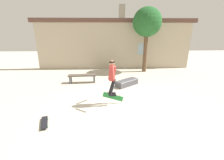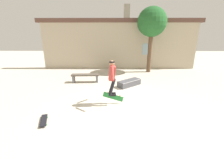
{
  "view_description": "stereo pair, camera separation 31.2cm",
  "coord_description": "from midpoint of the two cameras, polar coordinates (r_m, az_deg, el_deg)",
  "views": [
    {
      "loc": [
        -0.74,
        -5.21,
        2.9
      ],
      "look_at": [
        -0.5,
        0.52,
        1.08
      ],
      "focal_mm": 24.0,
      "sensor_mm": 36.0,
      "label": 1
    },
    {
      "loc": [
        -0.43,
        -5.22,
        2.9
      ],
      "look_at": [
        -0.5,
        0.52,
        1.08
      ],
      "focal_mm": 24.0,
      "sensor_mm": 36.0,
      "label": 2
    }
  ],
  "objects": [
    {
      "name": "park_bench",
      "position": [
        9.21,
        -12.21,
        1.18
      ],
      "size": [
        1.68,
        0.51,
        0.51
      ],
      "rotation": [
        0.0,
        0.0,
        0.06
      ],
      "color": "brown",
      "rests_on": "ground_plane"
    },
    {
      "name": "ground_plane",
      "position": [
        6.0,
        3.55,
        -11.41
      ],
      "size": [
        40.0,
        40.0,
        0.0
      ],
      "primitive_type": "plane",
      "color": "beige"
    },
    {
      "name": "skate_ledge",
      "position": [
        8.61,
        4.67,
        -1.01
      ],
      "size": [
        1.43,
        1.3,
        0.33
      ],
      "rotation": [
        0.0,
        0.0,
        0.68
      ],
      "color": "#4C4C51",
      "rests_on": "ground_plane"
    },
    {
      "name": "skateboard_resting",
      "position": [
        5.68,
        -25.86,
        -14.31
      ],
      "size": [
        0.44,
        0.79,
        0.08
      ],
      "rotation": [
        0.0,
        0.0,
        1.91
      ],
      "color": "black",
      "rests_on": "ground_plane"
    },
    {
      "name": "building_backdrop",
      "position": [
        12.65,
        0.28,
        13.78
      ],
      "size": [
        13.14,
        0.52,
        4.98
      ],
      "color": "#B7A88E",
      "rests_on": "ground_plane"
    },
    {
      "name": "skater",
      "position": [
        5.96,
        -1.49,
        1.94
      ],
      "size": [
        0.33,
        1.15,
        1.45
      ],
      "rotation": [
        0.0,
        0.0,
        0.08
      ],
      "color": "#B23833"
    },
    {
      "name": "tree_right",
      "position": [
        11.71,
        12.43,
        20.46
      ],
      "size": [
        2.07,
        2.07,
        4.67
      ],
      "color": "brown",
      "rests_on": "ground_plane"
    },
    {
      "name": "skateboard_flipping",
      "position": [
        6.39,
        -1.03,
        -6.39
      ],
      "size": [
        0.9,
        0.12,
        0.45
      ],
      "rotation": [
        0.0,
        0.0,
        -0.06
      ],
      "color": "#237F38"
    }
  ]
}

